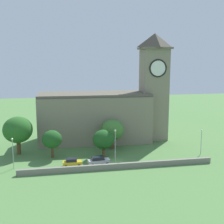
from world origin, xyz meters
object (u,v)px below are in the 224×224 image
object	(u,v)px
streetlamp_west_mid	(115,141)
tree_riverside_east	(112,130)
tree_riverside_west	(52,139)
car_silver	(99,161)
church	(108,110)
tree_by_tower	(18,130)
tree_churchyard	(103,139)
car_yellow	(72,162)
streetlamp_west_end	(13,148)
streetlamp_central	(201,138)

from	to	relation	value
streetlamp_west_mid	tree_riverside_east	size ratio (longest dim) A/B	0.97
tree_riverside_east	tree_riverside_west	size ratio (longest dim) A/B	1.18
car_silver	church	bearing A→B (deg)	74.16
tree_by_tower	tree_churchyard	xyz separation A→B (m)	(19.73, -5.62, -1.82)
streetlamp_west_mid	tree_riverside_west	distance (m)	14.86
tree_riverside_west	tree_churchyard	distance (m)	11.90
car_yellow	streetlamp_west_mid	size ratio (longest dim) A/B	0.54
streetlamp_west_end	tree_riverside_east	distance (m)	24.80
streetlamp_west_mid	car_yellow	bearing A→B (deg)	-172.93
tree_riverside_east	car_yellow	bearing A→B (deg)	-135.46
streetlamp_central	streetlamp_west_mid	bearing A→B (deg)	-176.87
car_yellow	tree_riverside_west	distance (m)	8.58
car_yellow	streetlamp_west_mid	distance (m)	10.50
car_yellow	streetlamp_west_end	size ratio (longest dim) A/B	0.61
car_silver	tree_by_tower	world-z (taller)	tree_by_tower
streetlamp_west_mid	tree_by_tower	xyz separation A→B (m)	(-21.77, 9.38, 1.13)
car_silver	streetlamp_west_end	size ratio (longest dim) A/B	0.73
tree_riverside_west	tree_by_tower	xyz separation A→B (m)	(-7.95, 3.94, 1.65)
car_silver	tree_by_tower	xyz separation A→B (m)	(-17.84, 10.72, 5.07)
car_yellow	tree_by_tower	xyz separation A→B (m)	(-12.13, 10.58, 5.12)
tree_churchyard	streetlamp_west_mid	bearing A→B (deg)	-61.45
tree_riverside_east	streetlamp_central	bearing A→B (deg)	-22.38
streetlamp_central	tree_riverside_west	world-z (taller)	tree_riverside_west
car_silver	tree_churchyard	size ratio (longest dim) A/B	0.75
tree_riverside_west	tree_churchyard	world-z (taller)	same
church	streetlamp_central	distance (m)	26.21
streetlamp_west_end	streetlamp_central	distance (m)	42.91
car_silver	streetlamp_central	world-z (taller)	streetlamp_central
car_yellow	tree_riverside_west	xyz separation A→B (m)	(-4.18, 6.63, 3.47)
streetlamp_west_end	church	bearing A→B (deg)	37.96
tree_churchyard	tree_riverside_east	bearing A→B (deg)	60.67
streetlamp_west_mid	car_silver	bearing A→B (deg)	-161.17
car_silver	tree_riverside_east	xyz separation A→B (m)	(5.06, 10.74, 4.05)
church	car_silver	bearing A→B (deg)	-105.84
car_yellow	car_silver	size ratio (longest dim) A/B	0.83
streetlamp_central	tree_riverside_east	distance (m)	21.67
car_silver	streetlamp_central	bearing A→B (deg)	5.68
car_silver	streetlamp_central	distance (m)	25.41
tree_riverside_east	church	bearing A→B (deg)	87.13
streetlamp_west_end	streetlamp_west_mid	xyz separation A→B (m)	(21.74, 0.18, 0.44)
streetlamp_central	tree_churchyard	bearing A→B (deg)	173.61
streetlamp_west_end	tree_by_tower	xyz separation A→B (m)	(-0.03, 9.56, 1.57)
car_silver	tree_by_tower	size ratio (longest dim) A/B	0.53
tree_riverside_west	tree_by_tower	bearing A→B (deg)	153.63
church	car_yellow	size ratio (longest dim) A/B	9.02
streetlamp_central	tree_by_tower	xyz separation A→B (m)	(-42.92, 8.22, 1.82)
streetlamp_central	car_silver	bearing A→B (deg)	-174.32
car_yellow	tree_by_tower	bearing A→B (deg)	138.92
car_yellow	streetlamp_central	bearing A→B (deg)	4.37
streetlamp_west_end	streetlamp_west_mid	world-z (taller)	streetlamp_west_mid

